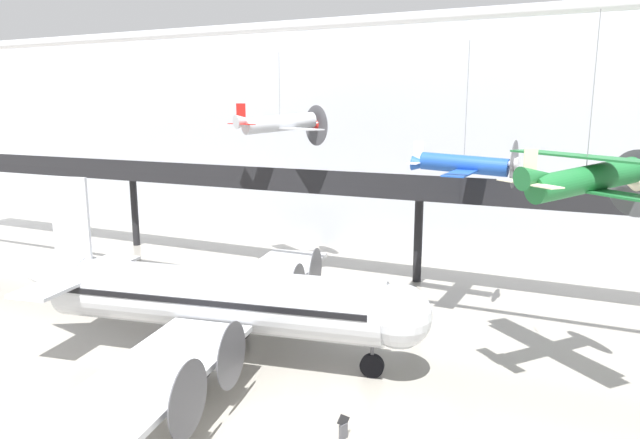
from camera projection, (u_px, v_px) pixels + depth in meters
ground_plane at (272, 427)px, 25.88m from camera, size 260.00×260.00×0.00m
hangar_back_wall at (448, 138)px, 53.84m from camera, size 140.00×3.00×22.83m
mezzanine_walkway at (416, 193)px, 45.26m from camera, size 110.00×3.20×9.21m
ceiling_truss_beam at (361, 21)px, 31.68m from camera, size 120.00×0.60×0.60m
airliner_silver_main at (213, 299)px, 32.36m from camera, size 24.98×28.75×10.28m
suspended_plane_silver_racer at (280, 124)px, 47.45m from camera, size 9.19×8.31×7.70m
suspended_plane_blue_trainer at (464, 165)px, 38.44m from camera, size 7.21×8.85×9.47m
suspended_plane_green_biplane at (586, 179)px, 26.75m from camera, size 8.09×7.97×9.69m
info_sign_pedestal at (343, 429)px, 24.91m from camera, size 0.34×0.73×1.24m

